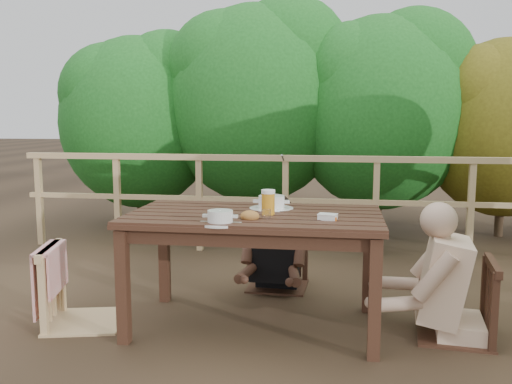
# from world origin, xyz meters

# --- Properties ---
(ground) EXTENTS (60.00, 60.00, 0.00)m
(ground) POSITION_xyz_m (0.00, 0.00, 0.00)
(ground) COLOR #453221
(ground) RESTS_ON ground
(table) EXTENTS (1.63, 0.92, 0.75)m
(table) POSITION_xyz_m (0.00, 0.00, 0.38)
(table) COLOR #341E14
(table) RESTS_ON ground
(chair_left) EXTENTS (0.61, 0.61, 1.01)m
(chair_left) POSITION_xyz_m (-1.15, -0.12, 0.50)
(chair_left) COLOR tan
(chair_left) RESTS_ON ground
(chair_far) EXTENTS (0.49, 0.49, 0.94)m
(chair_far) POSITION_xyz_m (0.05, 0.87, 0.47)
(chair_far) COLOR #341E14
(chair_far) RESTS_ON ground
(chair_right) EXTENTS (0.52, 0.52, 0.95)m
(chair_right) POSITION_xyz_m (1.28, 0.03, 0.48)
(chair_right) COLOR #341E14
(chair_right) RESTS_ON ground
(woman) EXTENTS (0.51, 0.62, 1.21)m
(woman) POSITION_xyz_m (0.05, 0.89, 0.60)
(woman) COLOR black
(woman) RESTS_ON ground
(diner_right) EXTENTS (0.76, 0.64, 1.42)m
(diner_right) POSITION_xyz_m (1.31, 0.03, 0.71)
(diner_right) COLOR beige
(diner_right) RESTS_ON ground
(railing) EXTENTS (5.60, 0.10, 1.01)m
(railing) POSITION_xyz_m (0.00, 2.00, 0.51)
(railing) COLOR tan
(railing) RESTS_ON ground
(hedge_row) EXTENTS (6.60, 1.60, 3.80)m
(hedge_row) POSITION_xyz_m (0.40, 3.20, 1.90)
(hedge_row) COLOR #19561B
(hedge_row) RESTS_ON ground
(soup_near) EXTENTS (0.26, 0.26, 0.09)m
(soup_near) POSITION_xyz_m (-0.15, -0.34, 0.80)
(soup_near) COLOR silver
(soup_near) RESTS_ON table
(soup_far) EXTENTS (0.30, 0.30, 0.10)m
(soup_far) POSITION_xyz_m (0.08, 0.21, 0.80)
(soup_far) COLOR white
(soup_far) RESTS_ON table
(bread_roll) EXTENTS (0.12, 0.09, 0.07)m
(bread_roll) POSITION_xyz_m (0.00, -0.22, 0.79)
(bread_roll) COLOR #A65C29
(bread_roll) RESTS_ON table
(beer_glass) EXTENTS (0.09, 0.09, 0.17)m
(beer_glass) POSITION_xyz_m (0.09, -0.03, 0.84)
(beer_glass) COLOR orange
(beer_glass) RESTS_ON table
(tumbler) EXTENTS (0.06, 0.06, 0.07)m
(tumbler) POSITION_xyz_m (0.10, -0.18, 0.79)
(tumbler) COLOR white
(tumbler) RESTS_ON table
(butter_tub) EXTENTS (0.13, 0.10, 0.05)m
(butter_tub) POSITION_xyz_m (0.47, -0.15, 0.78)
(butter_tub) COLOR white
(butter_tub) RESTS_ON table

